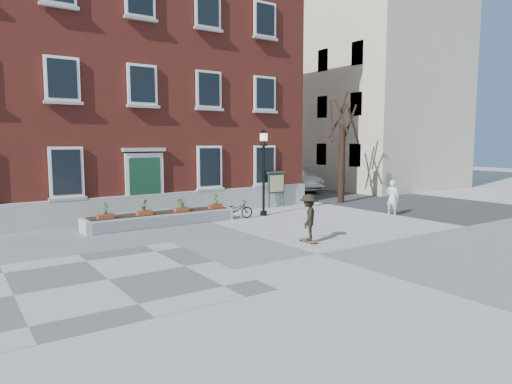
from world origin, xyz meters
TOP-DOWN VIEW (x-y plane):
  - ground at (0.00, 0.00)m, footprint 100.00×100.00m
  - checker_patch at (-6.00, 1.00)m, footprint 6.00×6.00m
  - bicycle at (1.33, 6.77)m, footprint 1.62×0.84m
  - parked_car at (10.74, 14.11)m, footprint 2.69×5.20m
  - bystander at (7.80, 3.52)m, footprint 0.54×0.68m
  - brick_building at (-2.00, 13.98)m, footprint 18.40×10.85m
  - planter_assembly at (-1.99, 7.18)m, footprint 6.20×1.12m
  - bare_tree at (9.01, 8.01)m, footprint 1.83×1.83m
  - side_street at (17.99, 19.78)m, footprint 15.20×36.00m
  - lamp_post at (2.87, 6.84)m, footprint 0.40×0.40m
  - notice_board at (4.90, 8.55)m, footprint 1.10×0.16m
  - skateboarder at (0.84, 1.38)m, footprint 1.15×1.12m

SIDE VIEW (x-z plane):
  - ground at x=0.00m, z-range 0.00..0.00m
  - checker_patch at x=-6.00m, z-range 0.00..0.01m
  - planter_assembly at x=-1.99m, z-range -0.27..0.88m
  - bicycle at x=1.33m, z-range 0.00..0.81m
  - parked_car at x=10.74m, z-range 0.00..1.63m
  - bystander at x=7.80m, z-range 0.00..1.64m
  - skateboarder at x=0.84m, z-range 0.03..1.68m
  - notice_board at x=4.90m, z-range 0.33..2.20m
  - lamp_post at x=2.87m, z-range 0.57..4.50m
  - bare_tree at x=9.01m, z-range -0.29..5.87m
  - brick_building at x=-2.00m, z-range 0.00..12.60m
  - side_street at x=17.99m, z-range -0.23..14.27m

